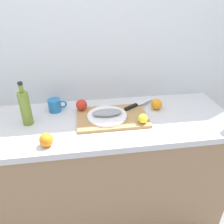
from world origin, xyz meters
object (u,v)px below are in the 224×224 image
at_px(cutting_board, 112,117).
at_px(lemon_0, 143,119).
at_px(chef_knife, 136,105).
at_px(fish_fillet, 107,113).
at_px(coffee_mug_1, 55,105).
at_px(orange_0, 46,140).
at_px(white_plate, 107,116).
at_px(olive_oil_bottle, 25,108).

height_order(cutting_board, lemon_0, lemon_0).
bearing_deg(lemon_0, chef_knife, 85.90).
distance_m(fish_fillet, coffee_mug_1, 0.38).
relative_size(chef_knife, orange_0, 3.45).
relative_size(white_plate, chef_knife, 0.97).
height_order(cutting_board, coffee_mug_1, coffee_mug_1).
bearing_deg(olive_oil_bottle, chef_knife, 7.44).
relative_size(lemon_0, orange_0, 0.79).
xyz_separation_m(white_plate, chef_knife, (0.22, 0.12, 0.00)).
relative_size(lemon_0, coffee_mug_1, 0.47).
xyz_separation_m(lemon_0, orange_0, (-0.57, -0.12, -0.01)).
relative_size(coffee_mug_1, orange_0, 1.68).
bearing_deg(lemon_0, olive_oil_bottle, 169.67).
bearing_deg(cutting_board, lemon_0, -31.69).
relative_size(cutting_board, white_plate, 1.78).
height_order(fish_fillet, orange_0, orange_0).
bearing_deg(lemon_0, cutting_board, 148.31).
relative_size(fish_fillet, olive_oil_bottle, 0.68).
xyz_separation_m(chef_knife, coffee_mug_1, (-0.56, 0.05, 0.01)).
xyz_separation_m(white_plate, fish_fillet, (0.00, -0.00, 0.03)).
distance_m(chef_knife, olive_oil_bottle, 0.73).
bearing_deg(chef_knife, cutting_board, 178.95).
relative_size(cutting_board, fish_fillet, 2.37).
bearing_deg(cutting_board, olive_oil_bottle, 177.80).
distance_m(white_plate, fish_fillet, 0.03).
height_order(olive_oil_bottle, orange_0, olive_oil_bottle).
distance_m(coffee_mug_1, orange_0, 0.39).
height_order(white_plate, orange_0, orange_0).
distance_m(chef_knife, orange_0, 0.67).
relative_size(chef_knife, coffee_mug_1, 2.05).
height_order(cutting_board, olive_oil_bottle, olive_oil_bottle).
xyz_separation_m(cutting_board, white_plate, (-0.03, -0.01, 0.02)).
bearing_deg(chef_knife, orange_0, 178.29).
xyz_separation_m(lemon_0, coffee_mug_1, (-0.54, 0.27, -0.01)).
distance_m(white_plate, lemon_0, 0.23).
relative_size(cutting_board, olive_oil_bottle, 1.62).
bearing_deg(orange_0, olive_oil_bottle, 119.30).
bearing_deg(fish_fillet, lemon_0, -25.76).
height_order(white_plate, olive_oil_bottle, olive_oil_bottle).
bearing_deg(coffee_mug_1, orange_0, -93.11).
bearing_deg(fish_fillet, olive_oil_bottle, 176.78).
bearing_deg(coffee_mug_1, cutting_board, -23.37).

